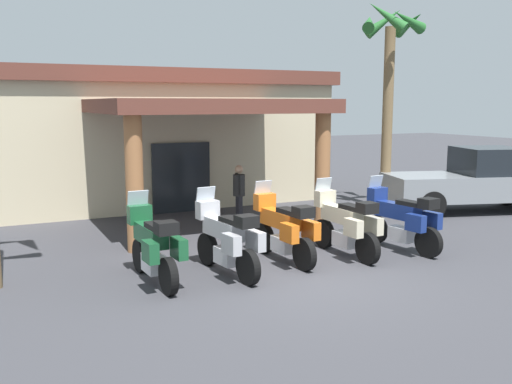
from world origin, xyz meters
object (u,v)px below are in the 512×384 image
(motorcycle_orange, at_px, (284,229))
(motorcycle_blue, at_px, (402,220))
(motorcycle_silver, at_px, (227,239))
(palm_tree_near_portico, at_px, (390,61))
(pickup_truck_gray, at_px, (476,181))
(pedestrian, at_px, (239,191))
(motorcycle_green, at_px, (154,246))
(motorcycle_cream, at_px, (346,224))
(motel_building, at_px, (158,135))

(motorcycle_orange, relative_size, motorcycle_blue, 1.00)
(motorcycle_silver, xyz_separation_m, palm_tree_near_portico, (7.21, 4.28, 3.82))
(pickup_truck_gray, bearing_deg, pedestrian, -173.09)
(motorcycle_blue, bearing_deg, motorcycle_green, 80.99)
(motorcycle_orange, height_order, motorcycle_blue, same)
(palm_tree_near_portico, bearing_deg, motorcycle_cream, -136.65)
(motorcycle_green, height_order, pickup_truck_gray, pickup_truck_gray)
(motel_building, relative_size, pedestrian, 6.83)
(motorcycle_blue, xyz_separation_m, palm_tree_near_portico, (2.98, 4.30, 3.82))
(motorcycle_green, relative_size, pedestrian, 1.35)
(motorcycle_cream, bearing_deg, motorcycle_silver, 90.51)
(motel_building, height_order, pedestrian, motel_building)
(motorcycle_blue, height_order, pickup_truck_gray, pickup_truck_gray)
(pickup_truck_gray, relative_size, palm_tree_near_portico, 0.88)
(motorcycle_green, xyz_separation_m, motorcycle_cream, (4.24, 0.03, 0.00))
(pedestrian, bearing_deg, palm_tree_near_portico, -169.36)
(motel_building, height_order, motorcycle_green, motel_building)
(motorcycle_silver, bearing_deg, motorcycle_green, 78.90)
(palm_tree_near_portico, bearing_deg, motel_building, 141.44)
(motorcycle_cream, xyz_separation_m, pickup_truck_gray, (6.54, 2.54, 0.24))
(motorcycle_orange, xyz_separation_m, motorcycle_cream, (1.41, -0.19, 0.00))
(motorcycle_green, height_order, motorcycle_cream, same)
(palm_tree_near_portico, bearing_deg, motorcycle_green, -154.20)
(motorcycle_silver, bearing_deg, motel_building, -15.12)
(motorcycle_cream, relative_size, motorcycle_blue, 1.00)
(motorcycle_cream, bearing_deg, motel_building, 7.44)
(motorcycle_orange, distance_m, motorcycle_cream, 1.42)
(motorcycle_cream, height_order, pickup_truck_gray, pickup_truck_gray)
(pickup_truck_gray, bearing_deg, motorcycle_cream, -141.69)
(motel_building, height_order, motorcycle_cream, motel_building)
(motorcycle_green, xyz_separation_m, motorcycle_silver, (1.41, -0.11, 0.00))
(motorcycle_blue, distance_m, pedestrian, 4.57)
(motel_building, relative_size, motorcycle_blue, 5.05)
(palm_tree_near_portico, bearing_deg, pickup_truck_gray, -36.81)
(motorcycle_green, xyz_separation_m, palm_tree_near_portico, (8.63, 4.17, 3.82))
(motorcycle_green, height_order, motorcycle_blue, same)
(motel_building, bearing_deg, motorcycle_blue, -71.74)
(palm_tree_near_portico, bearing_deg, motorcycle_blue, -124.68)
(motel_building, bearing_deg, palm_tree_near_portico, -38.25)
(motorcycle_blue, relative_size, pickup_truck_gray, 0.40)
(motel_building, xyz_separation_m, palm_tree_near_portico, (5.89, -4.70, 2.31))
(motel_building, bearing_deg, pickup_truck_gray, -37.79)
(motel_building, xyz_separation_m, motorcycle_green, (-2.73, -8.87, -1.51))
(motorcycle_blue, bearing_deg, palm_tree_near_portico, -42.35)
(motorcycle_cream, xyz_separation_m, palm_tree_near_portico, (4.39, 4.14, 3.82))
(motorcycle_silver, relative_size, pickup_truck_gray, 0.40)
(motorcycle_green, bearing_deg, motel_building, -19.99)
(motorcycle_orange, bearing_deg, motel_building, -3.18)
(motorcycle_silver, height_order, motorcycle_cream, same)
(motel_building, relative_size, motorcycle_silver, 5.05)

